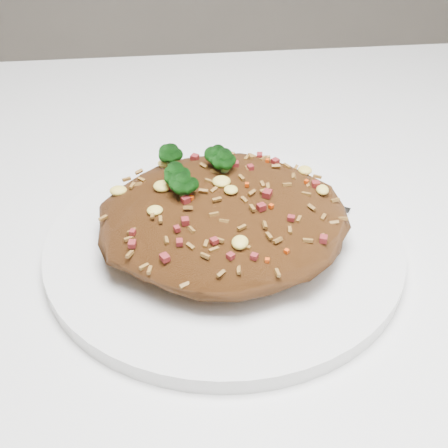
{
  "coord_description": "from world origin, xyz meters",
  "views": [
    {
      "loc": [
        -0.07,
        -0.45,
        1.09
      ],
      "look_at": [
        -0.03,
        -0.04,
        0.78
      ],
      "focal_mm": 50.0,
      "sensor_mm": 36.0,
      "label": 1
    }
  ],
  "objects_px": {
    "plate": "(224,245)",
    "fork": "(273,192)",
    "dining_table": "(247,294)",
    "fried_rice": "(223,209)"
  },
  "relations": [
    {
      "from": "dining_table",
      "to": "plate",
      "type": "xyz_separation_m",
      "value": [
        -0.03,
        -0.04,
        0.1
      ]
    },
    {
      "from": "plate",
      "to": "fork",
      "type": "xyz_separation_m",
      "value": [
        0.05,
        0.06,
        0.01
      ]
    },
    {
      "from": "dining_table",
      "to": "fried_rice",
      "type": "height_order",
      "value": "fried_rice"
    },
    {
      "from": "dining_table",
      "to": "fried_rice",
      "type": "distance_m",
      "value": 0.14
    },
    {
      "from": "dining_table",
      "to": "fork",
      "type": "relative_size",
      "value": 8.18
    },
    {
      "from": "fried_rice",
      "to": "fork",
      "type": "height_order",
      "value": "fried_rice"
    },
    {
      "from": "plate",
      "to": "fried_rice",
      "type": "bearing_deg",
      "value": 121.4
    },
    {
      "from": "fried_rice",
      "to": "fork",
      "type": "bearing_deg",
      "value": 48.77
    },
    {
      "from": "plate",
      "to": "dining_table",
      "type": "bearing_deg",
      "value": 54.41
    },
    {
      "from": "fried_rice",
      "to": "plate",
      "type": "bearing_deg",
      "value": -58.6
    }
  ]
}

